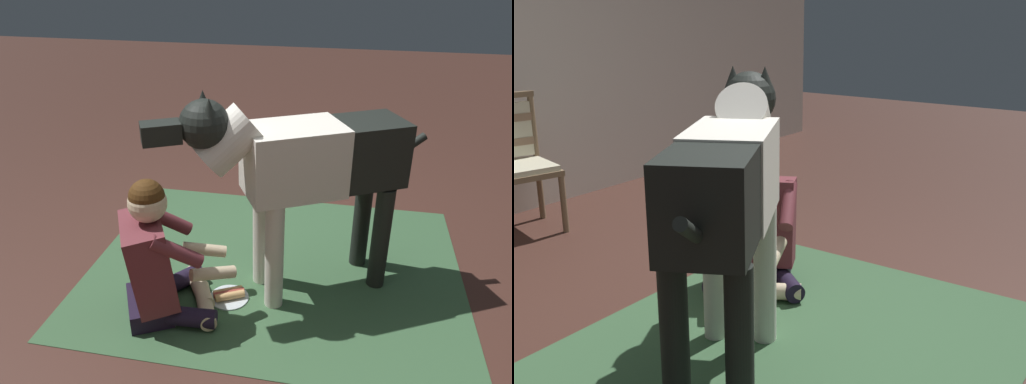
# 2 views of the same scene
# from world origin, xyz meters

# --- Properties ---
(ground_plane) EXTENTS (16.01, 16.01, 0.00)m
(ground_plane) POSITION_xyz_m (0.00, 0.00, 0.00)
(ground_plane) COLOR #43271F
(area_rug) EXTENTS (2.43, 1.94, 0.01)m
(area_rug) POSITION_xyz_m (-0.10, -0.18, 0.00)
(area_rug) COLOR #375B39
(area_rug) RESTS_ON ground
(dining_chair_right_of_pair) EXTENTS (0.55, 0.55, 0.98)m
(dining_chair_right_of_pair) POSITION_xyz_m (0.23, 2.38, 0.54)
(dining_chair_right_of_pair) COLOR #7A6246
(dining_chair_right_of_pair) RESTS_ON ground
(person_sitting_on_floor) EXTENTS (0.70, 0.63, 0.86)m
(person_sitting_on_floor) POSITION_xyz_m (0.47, 0.39, 0.35)
(person_sitting_on_floor) COLOR black
(person_sitting_on_floor) RESTS_ON ground
(large_dog) EXTENTS (1.50, 0.88, 1.29)m
(large_dog) POSITION_xyz_m (-0.28, -0.01, 0.84)
(large_dog) COLOR silver
(large_dog) RESTS_ON ground
(hot_dog_on_plate) EXTENTS (0.24, 0.24, 0.06)m
(hot_dog_on_plate) POSITION_xyz_m (0.12, 0.21, 0.03)
(hot_dog_on_plate) COLOR silver
(hot_dog_on_plate) RESTS_ON ground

